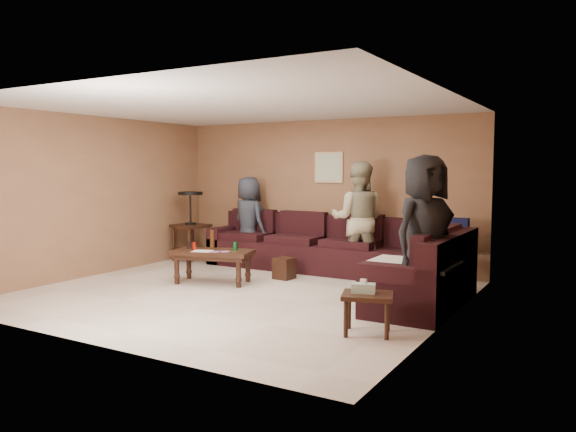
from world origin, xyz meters
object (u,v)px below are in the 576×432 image
object	(u,v)px
waste_bin	(284,268)
person_right	(424,235)
end_table_left	(191,225)
side_table_right	(367,298)
coffee_table	(212,255)
person_left	(249,220)
person_middle	(358,219)
sectional_sofa	(343,259)

from	to	relation	value
waste_bin	person_right	world-z (taller)	person_right
person_right	end_table_left	bearing A→B (deg)	96.52
end_table_left	side_table_right	distance (m)	5.22
coffee_table	person_left	size ratio (longest dim) A/B	0.83
coffee_table	end_table_left	xyz separation A→B (m)	(-1.57, 1.38, 0.25)
side_table_right	person_middle	xyz separation A→B (m)	(-1.30, 2.80, 0.53)
sectional_sofa	coffee_table	xyz separation A→B (m)	(-1.59, -1.12, 0.08)
person_middle	waste_bin	bearing A→B (deg)	23.24
person_left	person_middle	size ratio (longest dim) A/B	0.86
person_middle	side_table_right	bearing A→B (deg)	97.04
sectional_sofa	person_middle	distance (m)	0.72
side_table_right	person_left	size ratio (longest dim) A/B	0.40
side_table_right	person_left	distance (m)	4.52
end_table_left	coffee_table	bearing A→B (deg)	-41.35
coffee_table	person_middle	distance (m)	2.31
sectional_sofa	coffee_table	size ratio (longest dim) A/B	3.65
end_table_left	side_table_right	world-z (taller)	end_table_left
person_left	waste_bin	bearing A→B (deg)	164.11
end_table_left	person_right	bearing A→B (deg)	-18.03
coffee_table	person_left	distance (m)	1.78
side_table_right	end_table_left	bearing A→B (deg)	149.79
person_right	waste_bin	bearing A→B (deg)	93.05
coffee_table	waste_bin	bearing A→B (deg)	46.08
sectional_sofa	person_left	xyz separation A→B (m)	(-2.08, 0.55, 0.44)
waste_bin	person_left	bearing A→B (deg)	144.78
side_table_right	person_middle	world-z (taller)	person_middle
coffee_table	person_right	distance (m)	3.25
end_table_left	sectional_sofa	bearing A→B (deg)	-4.71
side_table_right	person_left	xyz separation A→B (m)	(-3.43, 2.92, 0.40)
coffee_table	side_table_right	bearing A→B (deg)	-22.95
person_right	person_left	bearing A→B (deg)	88.00
coffee_table	person_middle	xyz separation A→B (m)	(1.64, 1.56, 0.49)
sectional_sofa	coffee_table	world-z (taller)	sectional_sofa
sectional_sofa	end_table_left	distance (m)	3.18
end_table_left	person_right	size ratio (longest dim) A/B	0.68
end_table_left	waste_bin	bearing A→B (deg)	-14.24
side_table_right	person_right	xyz separation A→B (m)	(0.26, 1.07, 0.55)
waste_bin	person_right	xyz separation A→B (m)	(2.44, -0.96, 0.76)
end_table_left	waste_bin	world-z (taller)	end_table_left
side_table_right	person_right	world-z (taller)	person_right
person_middle	end_table_left	bearing A→B (deg)	-14.69
coffee_table	person_right	bearing A→B (deg)	-3.09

